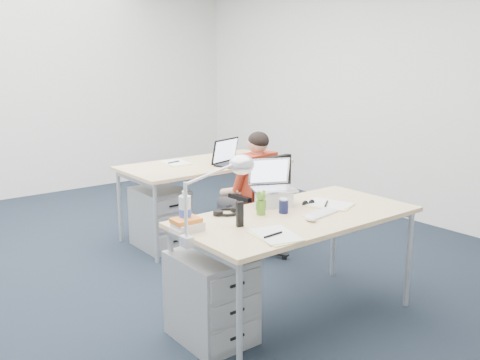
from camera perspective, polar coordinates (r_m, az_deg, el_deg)
name	(u,v)px	position (r m, az deg, el deg)	size (l,w,h in m)	color
floor	(166,285)	(4.26, -7.94, -11.08)	(7.00, 7.00, 0.00)	black
room	(158,59)	(3.90, -8.73, 12.62)	(6.02, 7.02, 2.80)	silver
desk_near	(297,221)	(3.51, 6.13, -4.40)	(1.60, 0.80, 0.73)	#D9B27D
desk_far	(205,168)	(5.19, -3.74, 1.32)	(1.60, 0.80, 0.73)	#D9B27D
office_chair	(260,227)	(4.75, 2.13, -5.04)	(0.62, 0.62, 0.92)	black
seated_person	(247,192)	(4.78, 0.77, -1.30)	(0.38, 0.63, 1.10)	#A42D17
drawer_pedestal_near	(211,297)	(3.39, -3.08, -12.38)	(0.40, 0.50, 0.55)	#979A9C
drawer_pedestal_far	(160,218)	(5.02, -8.51, -4.01)	(0.40, 0.50, 0.55)	#979A9C
silver_laptop	(274,183)	(3.66, 3.65, -0.36)	(0.29, 0.23, 0.31)	silver
wireless_keyboard	(320,214)	(3.51, 8.57, -3.56)	(0.26, 0.11, 0.01)	white
computer_mouse	(310,218)	(3.36, 7.53, -4.07)	(0.06, 0.10, 0.04)	white
headphones	(227,211)	(3.49, -1.38, -3.34)	(0.21, 0.16, 0.03)	black
can_koozie	(284,206)	(3.50, 4.67, -2.75)	(0.06, 0.06, 0.10)	#14183E
water_bottle	(185,210)	(3.16, -5.89, -3.24)	(0.07, 0.07, 0.23)	silver
bear_figurine	(261,202)	(3.45, 2.25, -2.41)	(0.09, 0.06, 0.16)	#397920
book_stack	(187,225)	(3.15, -5.68, -4.76)	(0.17, 0.13, 0.08)	silver
cordless_phone	(240,214)	(3.21, -0.02, -3.67)	(0.04, 0.03, 0.15)	black
papers_left	(276,236)	(3.06, 3.83, -5.96)	(0.21, 0.30, 0.01)	#E5EC89
papers_right	(328,205)	(3.73, 9.40, -2.61)	(0.22, 0.31, 0.01)	#E5EC89
sunglasses	(308,203)	(3.72, 7.31, -2.49)	(0.10, 0.05, 0.02)	black
desk_lamp	(208,199)	(2.92, -3.42, -2.05)	(0.42, 0.15, 0.48)	silver
dark_laptop	(235,152)	(5.05, -0.50, 3.05)	(0.36, 0.35, 0.26)	black
far_cup	(224,150)	(5.62, -1.72, 3.23)	(0.07, 0.07, 0.10)	white
far_papers	(176,163)	(5.19, -6.89, 1.82)	(0.21, 0.30, 0.01)	white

